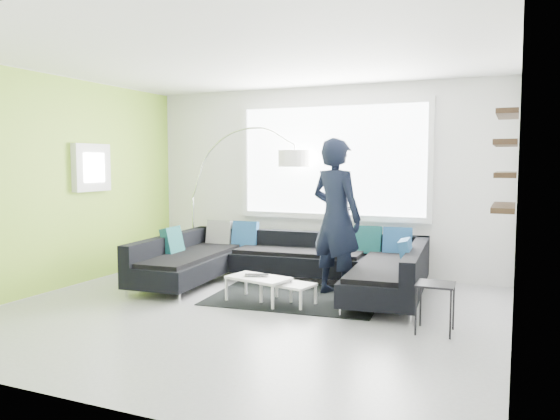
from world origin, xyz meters
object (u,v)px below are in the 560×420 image
object	(u,v)px
arc_lamp	(193,198)
laptop	(256,276)
coffee_table	(273,290)
side_table	(435,308)
sectional_sofa	(284,264)
person	(336,218)

from	to	relation	value
arc_lamp	laptop	distance (m)	2.73
coffee_table	laptop	xyz separation A→B (m)	(-0.20, -0.03, 0.17)
side_table	laptop	size ratio (longest dim) A/B	1.47
sectional_sofa	arc_lamp	world-z (taller)	arc_lamp
sectional_sofa	laptop	distance (m)	0.71
coffee_table	side_table	xyz separation A→B (m)	(1.92, -0.38, 0.09)
arc_lamp	sectional_sofa	bearing A→B (deg)	-20.66
laptop	arc_lamp	bearing A→B (deg)	117.31
arc_lamp	laptop	xyz separation A→B (m)	(1.98, -1.71, -0.78)
sectional_sofa	arc_lamp	distance (m)	2.38
sectional_sofa	laptop	world-z (taller)	sectional_sofa
coffee_table	laptop	size ratio (longest dim) A/B	2.82
sectional_sofa	person	xyz separation A→B (m)	(0.71, 0.00, 0.65)
person	laptop	bearing A→B (deg)	65.05
side_table	person	xyz separation A→B (m)	(-1.36, 1.06, 0.74)
sectional_sofa	side_table	world-z (taller)	sectional_sofa
arc_lamp	person	xyz separation A→B (m)	(2.73, -0.99, -0.12)
sectional_sofa	coffee_table	world-z (taller)	sectional_sofa
laptop	sectional_sofa	bearing A→B (deg)	64.42
side_table	laptop	xyz separation A→B (m)	(-2.12, 0.34, 0.07)
arc_lamp	person	world-z (taller)	arc_lamp
side_table	coffee_table	bearing A→B (deg)	168.85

